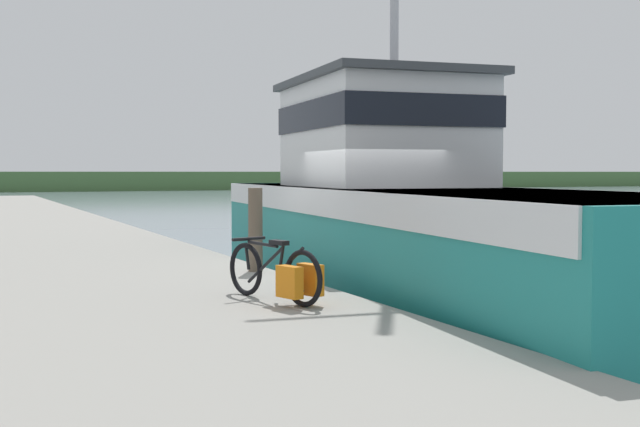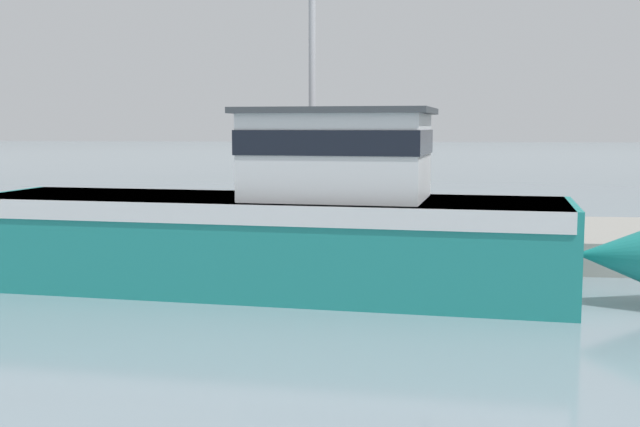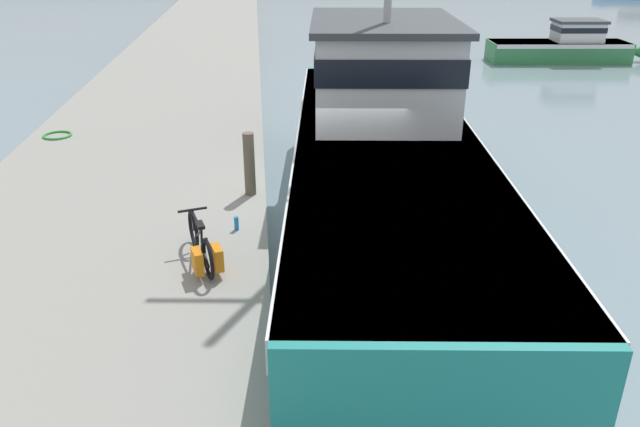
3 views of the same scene
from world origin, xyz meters
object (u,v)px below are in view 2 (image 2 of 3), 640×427
bicycle_touring (197,220)px  mooring_post (301,213)px  fishing_boat_main (299,223)px  water_bottle_on_curb (240,230)px

bicycle_touring → mooring_post: mooring_post is taller
fishing_boat_main → bicycle_touring: size_ratio=9.28×
water_bottle_on_curb → mooring_post: bearing=81.7°
bicycle_touring → water_bottle_on_curb: bearing=53.5°
fishing_boat_main → mooring_post: 2.56m
fishing_boat_main → water_bottle_on_curb: (-2.76, -1.82, -0.53)m
bicycle_touring → water_bottle_on_curb: bicycle_touring is taller
bicycle_touring → water_bottle_on_curb: (0.44, 1.20, -0.19)m
water_bottle_on_curb → bicycle_touring: bearing=-110.4°
bicycle_touring → water_bottle_on_curb: 1.29m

